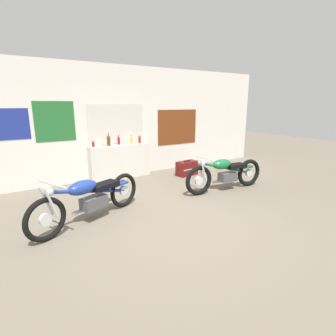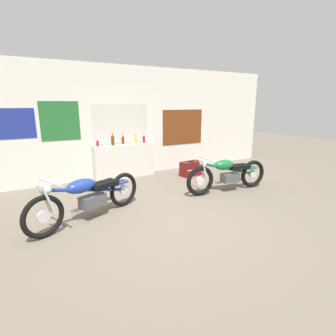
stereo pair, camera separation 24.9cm
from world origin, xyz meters
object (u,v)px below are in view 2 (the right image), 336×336
at_px(bottle_leftmost, 98,143).
at_px(hard_case_darkred, 191,169).
at_px(bottle_right_center, 136,140).
at_px(motorcycle_blue, 89,196).
at_px(bottle_rightmost, 144,139).
at_px(bottle_left_center, 113,140).
at_px(motorcycle_green, 228,174).
at_px(bottle_center, 123,140).

bearing_deg(bottle_leftmost, hard_case_darkred, -17.43).
xyz_separation_m(bottle_right_center, motorcycle_blue, (-1.72, -2.15, -0.55)).
bearing_deg(motorcycle_blue, bottle_right_center, 51.34).
bearing_deg(bottle_rightmost, bottle_left_center, -177.73).
xyz_separation_m(bottle_right_center, hard_case_darkred, (1.27, -0.70, -0.76)).
relative_size(bottle_left_center, bottle_rightmost, 1.36).
relative_size(bottle_leftmost, bottle_left_center, 0.56).
bearing_deg(bottle_right_center, hard_case_darkred, -29.08).
height_order(motorcycle_green, motorcycle_blue, motorcycle_blue).
distance_m(bottle_leftmost, bottle_right_center, 0.99).
relative_size(motorcycle_green, hard_case_darkred, 3.33).
distance_m(bottle_leftmost, motorcycle_green, 3.15).
relative_size(bottle_right_center, bottle_rightmost, 0.92).
relative_size(bottle_rightmost, motorcycle_blue, 0.11).
relative_size(bottle_left_center, bottle_center, 1.28).
bearing_deg(bottle_center, motorcycle_green, -54.45).
height_order(bottle_left_center, motorcycle_blue, bottle_left_center).
height_order(bottle_center, motorcycle_blue, bottle_center).
xyz_separation_m(motorcycle_green, motorcycle_blue, (-2.96, 0.00, 0.01)).
relative_size(bottle_center, motorcycle_blue, 0.12).
distance_m(motorcycle_green, motorcycle_blue, 2.96).
height_order(bottle_center, motorcycle_green, bottle_center).
bearing_deg(hard_case_darkred, motorcycle_blue, -154.17).
bearing_deg(hard_case_darkred, bottle_left_center, 160.54).
xyz_separation_m(bottle_leftmost, bottle_rightmost, (1.22, -0.01, 0.02)).
height_order(bottle_rightmost, motorcycle_green, bottle_rightmost).
distance_m(bottle_left_center, bottle_right_center, 0.62).
xyz_separation_m(bottle_left_center, bottle_rightmost, (0.85, 0.03, -0.04)).
xyz_separation_m(bottle_leftmost, hard_case_darkred, (2.25, -0.71, -0.75)).
xyz_separation_m(bottle_center, motorcycle_green, (1.57, -2.20, -0.58)).
bearing_deg(bottle_right_center, motorcycle_blue, -128.66).
bearing_deg(bottle_leftmost, motorcycle_green, -44.04).
relative_size(bottle_left_center, hard_case_darkred, 0.50).
relative_size(bottle_center, motorcycle_green, 0.12).
height_order(bottle_right_center, hard_case_darkred, bottle_right_center).
bearing_deg(bottle_leftmost, bottle_rightmost, -0.35).
relative_size(bottle_leftmost, bottle_right_center, 0.83).
bearing_deg(bottle_rightmost, bottle_right_center, 178.94).
distance_m(bottle_leftmost, hard_case_darkred, 2.48).
height_order(bottle_center, hard_case_darkred, bottle_center).
bearing_deg(bottle_left_center, bottle_rightmost, 2.27).
bearing_deg(hard_case_darkred, bottle_right_center, 150.92).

